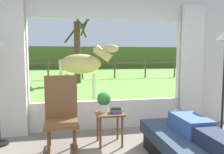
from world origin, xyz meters
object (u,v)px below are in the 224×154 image
object	(u,v)px
rocking_chair	(61,115)
book_stack	(116,110)
potted_plant	(104,100)
reclining_person	(199,130)
horse	(83,64)
recliner_sofa	(196,152)
side_table	(109,118)
pasture_tree	(78,49)

from	to	relation	value
rocking_chair	book_stack	size ratio (longest dim) A/B	5.47
potted_plant	book_stack	bearing A→B (deg)	-33.94
reclining_person	horse	xyz separation A→B (m)	(-1.13, 4.41, 0.63)
recliner_sofa	side_table	size ratio (longest dim) A/B	3.28
rocking_chair	book_stack	distance (m)	0.84
side_table	horse	size ratio (longest dim) A/B	0.29
pasture_tree	side_table	bearing A→B (deg)	-88.44
recliner_sofa	pasture_tree	bearing A→B (deg)	96.88
book_stack	recliner_sofa	bearing A→B (deg)	-48.49
reclining_person	rocking_chair	xyz separation A→B (m)	(-1.66, 0.94, 0.02)
reclining_person	potted_plant	bearing A→B (deg)	131.99
side_table	potted_plant	size ratio (longest dim) A/B	1.63
recliner_sofa	potted_plant	bearing A→B (deg)	133.33
rocking_chair	horse	size ratio (longest dim) A/B	0.62
side_table	horse	bearing A→B (deg)	93.65
recliner_sofa	book_stack	bearing A→B (deg)	131.22
horse	pasture_tree	world-z (taller)	pasture_tree
pasture_tree	potted_plant	bearing A→B (deg)	-89.00
recliner_sofa	potted_plant	distance (m)	1.52
side_table	potted_plant	bearing A→B (deg)	143.13
potted_plant	horse	world-z (taller)	horse
recliner_sofa	pasture_tree	world-z (taller)	pasture_tree
pasture_tree	horse	bearing A→B (deg)	-89.95
recliner_sofa	book_stack	xyz separation A→B (m)	(-0.82, 0.93, 0.34)
reclining_person	side_table	xyz separation A→B (m)	(-0.92, 1.04, -0.10)
potted_plant	book_stack	distance (m)	0.25
horse	side_table	bearing A→B (deg)	13.36
side_table	book_stack	size ratio (longest dim) A/B	2.54
rocking_chair	potted_plant	distance (m)	0.70
side_table	pasture_tree	xyz separation A→B (m)	(-0.22, 8.05, 1.32)
rocking_chair	side_table	world-z (taller)	rocking_chair
book_stack	reclining_person	bearing A→B (deg)	-49.98
potted_plant	horse	size ratio (longest dim) A/B	0.18
reclining_person	rocking_chair	size ratio (longest dim) A/B	1.28
recliner_sofa	book_stack	size ratio (longest dim) A/B	8.32
side_table	book_stack	distance (m)	0.18
reclining_person	book_stack	size ratio (longest dim) A/B	6.98
recliner_sofa	rocking_chair	xyz separation A→B (m)	(-1.66, 0.89, 0.33)
pasture_tree	book_stack	bearing A→B (deg)	-87.77
book_stack	rocking_chair	bearing A→B (deg)	-177.07
side_table	pasture_tree	size ratio (longest dim) A/B	0.15
reclining_person	horse	distance (m)	4.59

